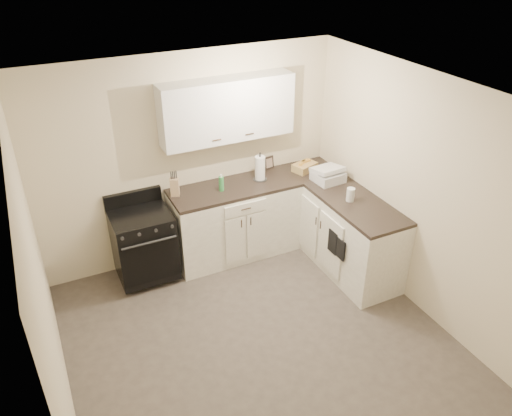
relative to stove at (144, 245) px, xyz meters
name	(u,v)px	position (x,y,z in m)	size (l,w,h in m)	color
floor	(258,339)	(0.72, -1.48, -0.46)	(3.60, 3.60, 0.00)	#473F38
ceiling	(258,98)	(0.72, -1.48, 2.04)	(3.60, 3.60, 0.00)	white
wall_back	(190,160)	(0.72, 0.32, 0.79)	(3.60, 3.60, 0.00)	beige
wall_right	(416,193)	(2.52, -1.48, 0.79)	(3.60, 3.60, 0.00)	beige
wall_left	(43,293)	(-1.08, -1.48, 0.79)	(3.60, 3.60, 0.00)	beige
wall_front	(389,382)	(0.72, -3.28, 0.79)	(3.60, 3.60, 0.00)	beige
base_cabinets_back	(235,222)	(1.15, 0.02, -0.01)	(1.55, 0.60, 0.90)	white
base_cabinets_right	(338,227)	(2.22, -0.63, -0.01)	(0.60, 1.90, 0.90)	white
countertop_back	(234,188)	(1.15, 0.02, 0.46)	(1.55, 0.60, 0.04)	black
countertop_right	(341,193)	(2.22, -0.63, 0.46)	(0.60, 1.90, 0.04)	black
upper_cabinets	(227,109)	(1.15, 0.18, 1.38)	(1.55, 0.30, 0.70)	silver
stove	(144,245)	(0.00, 0.00, 0.00)	(0.65, 0.56, 0.79)	black
knife_block	(175,187)	(0.45, 0.12, 0.59)	(0.10, 0.09, 0.21)	tan
paper_towel	(260,168)	(1.50, 0.06, 0.63)	(0.12, 0.12, 0.30)	white
soap_bottle	(221,184)	(0.97, 0.00, 0.57)	(0.06, 0.06, 0.18)	green
picture_frame	(269,163)	(1.74, 0.28, 0.56)	(0.13, 0.02, 0.16)	black
wicker_basket	(305,167)	(2.12, 0.04, 0.53)	(0.29, 0.19, 0.10)	tan
countertop_grill	(328,176)	(2.22, -0.34, 0.54)	(0.33, 0.31, 0.12)	silver
glass_jar	(350,195)	(2.18, -0.86, 0.56)	(0.09, 0.09, 0.15)	silver
oven_mitt_near	(341,249)	(1.90, -1.14, 0.08)	(0.02, 0.14, 0.24)	black
oven_mitt_far	(333,242)	(1.90, -0.99, 0.08)	(0.02, 0.16, 0.28)	black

